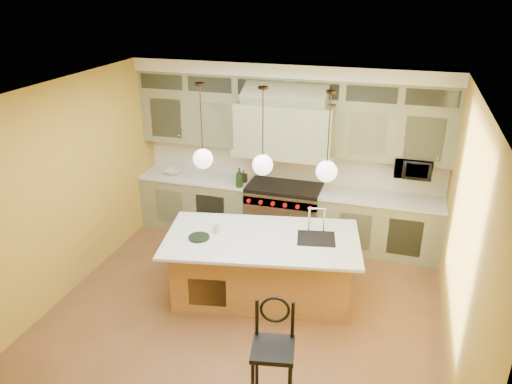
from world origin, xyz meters
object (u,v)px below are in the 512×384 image
(counter_stool, at_px, (273,349))
(kitchen_island, at_px, (262,265))
(microwave, at_px, (413,167))
(range, at_px, (284,212))

(counter_stool, bearing_deg, kitchen_island, 98.91)
(microwave, bearing_deg, kitchen_island, -135.52)
(kitchen_island, relative_size, counter_stool, 2.29)
(counter_stool, bearing_deg, range, 91.77)
(range, relative_size, counter_stool, 1.00)
(range, xyz_separation_m, counter_stool, (0.75, -3.51, 0.20))
(range, bearing_deg, counter_stool, -77.99)
(kitchen_island, relative_size, microwave, 5.07)
(kitchen_island, height_order, microwave, microwave)
(range, height_order, counter_stool, counter_stool)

